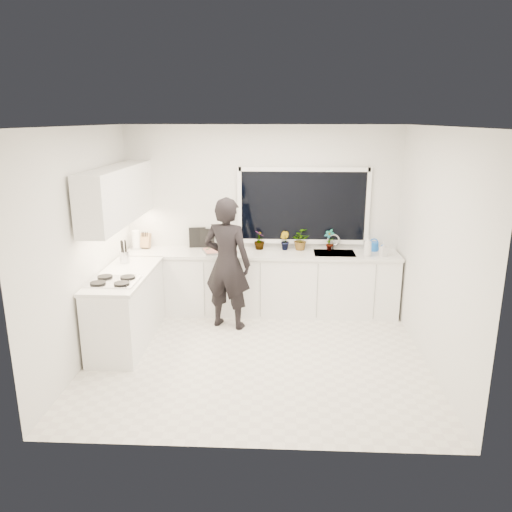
{
  "coord_description": "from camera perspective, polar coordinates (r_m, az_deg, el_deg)",
  "views": [
    {
      "loc": [
        0.26,
        -5.49,
        2.78
      ],
      "look_at": [
        -0.02,
        0.4,
        1.15
      ],
      "focal_mm": 35.0,
      "sensor_mm": 36.0,
      "label": 1
    }
  ],
  "objects": [
    {
      "name": "base_cabinets_back",
      "position": [
        7.33,
        0.59,
        -3.17
      ],
      "size": [
        3.92,
        0.58,
        0.88
      ],
      "primitive_type": "cube",
      "color": "white",
      "rests_on": "floor"
    },
    {
      "name": "faucet",
      "position": [
        7.39,
        8.83,
        1.57
      ],
      "size": [
        0.03,
        0.03,
        0.22
      ],
      "primitive_type": "cylinder",
      "color": "silver",
      "rests_on": "countertop_back"
    },
    {
      "name": "countertop_back",
      "position": [
        7.19,
        0.6,
        0.28
      ],
      "size": [
        3.94,
        0.62,
        0.04
      ],
      "primitive_type": "cube",
      "color": "silver",
      "rests_on": "base_cabinets_back"
    },
    {
      "name": "pizza",
      "position": [
        7.2,
        -4.14,
        0.7
      ],
      "size": [
        0.52,
        0.44,
        0.01
      ],
      "primitive_type": "cube",
      "rotation": [
        0.0,
        0.0,
        0.34
      ],
      "color": "red",
      "rests_on": "pizza_tray"
    },
    {
      "name": "sink",
      "position": [
        7.24,
        8.93,
        -0.03
      ],
      "size": [
        0.58,
        0.42,
        0.14
      ],
      "primitive_type": "cube",
      "color": "silver",
      "rests_on": "countertop_back"
    },
    {
      "name": "window",
      "position": [
        7.33,
        5.42,
        5.72
      ],
      "size": [
        1.8,
        0.02,
        1.0
      ],
      "primitive_type": "cube",
      "color": "black",
      "rests_on": "wall_back"
    },
    {
      "name": "stovetop",
      "position": [
        6.11,
        -16.0,
        -2.74
      ],
      "size": [
        0.56,
        0.48,
        0.03
      ],
      "primitive_type": "cube",
      "color": "black",
      "rests_on": "countertop_left"
    },
    {
      "name": "base_cabinets_left",
      "position": [
        6.58,
        -14.56,
        -5.9
      ],
      "size": [
        0.58,
        1.6,
        0.88
      ],
      "primitive_type": "cube",
      "color": "white",
      "rests_on": "floor"
    },
    {
      "name": "utensil_crock",
      "position": [
        6.85,
        -14.81,
        -0.13
      ],
      "size": [
        0.16,
        0.16,
        0.16
      ],
      "primitive_type": "cylinder",
      "rotation": [
        0.0,
        0.0,
        -0.31
      ],
      "color": "silver",
      "rests_on": "countertop_left"
    },
    {
      "name": "countertop_left",
      "position": [
        6.43,
        -14.84,
        -2.07
      ],
      "size": [
        0.62,
        1.6,
        0.04
      ],
      "primitive_type": "cube",
      "color": "silver",
      "rests_on": "base_cabinets_left"
    },
    {
      "name": "herb_plants",
      "position": [
        7.31,
        4.44,
        1.84
      ],
      "size": [
        1.22,
        0.35,
        0.31
      ],
      "color": "#26662D",
      "rests_on": "countertop_back"
    },
    {
      "name": "picture_frame_large",
      "position": [
        7.46,
        -5.61,
        2.05
      ],
      "size": [
        0.22,
        0.03,
        0.28
      ],
      "primitive_type": "cube",
      "rotation": [
        0.0,
        0.0,
        -0.06
      ],
      "color": "black",
      "rests_on": "countertop_back"
    },
    {
      "name": "wall_right",
      "position": [
        5.94,
        19.82,
        0.58
      ],
      "size": [
        0.02,
        3.5,
        2.7
      ],
      "primitive_type": "cube",
      "color": "white",
      "rests_on": "ground"
    },
    {
      "name": "picture_frame_small",
      "position": [
        7.48,
        -6.71,
        2.13
      ],
      "size": [
        0.25,
        0.07,
        0.3
      ],
      "primitive_type": "cube",
      "rotation": [
        0.0,
        0.0,
        0.19
      ],
      "color": "black",
      "rests_on": "countertop_back"
    },
    {
      "name": "upper_cabinets",
      "position": [
        6.59,
        -15.5,
        6.78
      ],
      "size": [
        0.34,
        2.1,
        0.7
      ],
      "primitive_type": "cube",
      "color": "white",
      "rests_on": "wall_left"
    },
    {
      "name": "floor",
      "position": [
        6.16,
        0.05,
        -11.46
      ],
      "size": [
        4.0,
        3.5,
        0.02
      ],
      "primitive_type": "cube",
      "color": "beige",
      "rests_on": "ground"
    },
    {
      "name": "wall_left",
      "position": [
        6.11,
        -19.13,
        1.05
      ],
      "size": [
        0.02,
        3.5,
        2.7
      ],
      "primitive_type": "cube",
      "color": "white",
      "rests_on": "ground"
    },
    {
      "name": "wall_back",
      "position": [
        7.39,
        0.71,
        4.3
      ],
      "size": [
        4.0,
        0.02,
        2.7
      ],
      "primitive_type": "cube",
      "color": "white",
      "rests_on": "ground"
    },
    {
      "name": "person",
      "position": [
        6.7,
        -3.31,
        -0.87
      ],
      "size": [
        0.76,
        0.61,
        1.8
      ],
      "primitive_type": "imported",
      "rotation": [
        0.0,
        0.0,
        2.83
      ],
      "color": "black",
      "rests_on": "floor"
    },
    {
      "name": "soap_bottles",
      "position": [
        7.12,
        13.18,
        1.02
      ],
      "size": [
        0.36,
        0.16,
        0.3
      ],
      "color": "#D8BF66",
      "rests_on": "countertop_back"
    },
    {
      "name": "pizza_tray",
      "position": [
        7.2,
        -4.14,
        0.57
      ],
      "size": [
        0.57,
        0.49,
        0.03
      ],
      "primitive_type": "cube",
      "rotation": [
        0.0,
        0.0,
        0.34
      ],
      "color": "silver",
      "rests_on": "countertop_back"
    },
    {
      "name": "paper_towel_roll",
      "position": [
        7.55,
        -13.54,
        1.77
      ],
      "size": [
        0.15,
        0.15,
        0.26
      ],
      "primitive_type": "cylinder",
      "rotation": [
        0.0,
        0.0,
        -0.43
      ],
      "color": "white",
      "rests_on": "countertop_back"
    },
    {
      "name": "ceiling",
      "position": [
        5.5,
        0.05,
        14.72
      ],
      "size": [
        4.0,
        3.5,
        0.02
      ],
      "primitive_type": "cube",
      "color": "white",
      "rests_on": "wall_back"
    },
    {
      "name": "knife_block",
      "position": [
        7.56,
        -12.48,
        1.69
      ],
      "size": [
        0.14,
        0.12,
        0.22
      ],
      "primitive_type": "cube",
      "rotation": [
        0.0,
        0.0,
        -0.12
      ],
      "color": "#916043",
      "rests_on": "countertop_back"
    },
    {
      "name": "watering_can",
      "position": [
        7.45,
        13.29,
        1.09
      ],
      "size": [
        0.17,
        0.17,
        0.13
      ],
      "primitive_type": "cylinder",
      "rotation": [
        0.0,
        0.0,
        0.2
      ],
      "color": "blue",
      "rests_on": "countertop_back"
    }
  ]
}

